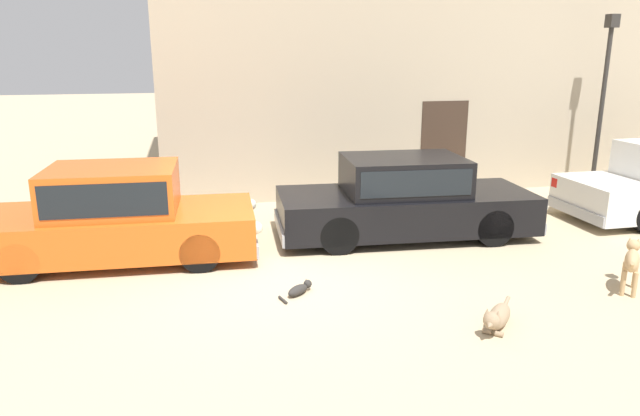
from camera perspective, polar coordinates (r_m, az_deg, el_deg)
The scene contains 8 objects.
ground_plane at distance 8.65m, azimuth -3.89°, elevation -6.35°, with size 80.00×80.00×0.00m, color tan.
parked_sedan_nearest at distance 9.52m, azimuth -19.34°, elevation -0.60°, with size 4.38×1.97×1.47m.
parked_sedan_second at distance 10.23m, azimuth 8.30°, elevation 1.03°, with size 4.64×2.03×1.41m.
apartment_block at distance 17.66m, azimuth 16.07°, elevation 17.66°, with size 17.85×6.89×8.22m.
stray_dog_spotted at distance 7.24m, azimuth 17.06°, elevation -10.23°, with size 0.76×0.83×0.37m.
stray_dog_tan at distance 8.93m, azimuth 28.34°, elevation -4.56°, with size 0.66×0.75×0.67m.
stray_cat at distance 7.87m, azimuth -2.07°, elevation -8.00°, with size 0.50×0.46×0.16m.
street_lamp at distance 14.52m, azimuth 26.21°, elevation 11.06°, with size 0.22×0.22×3.94m.
Camera 1 is at (-1.20, -7.96, 3.17)m, focal length 32.53 mm.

